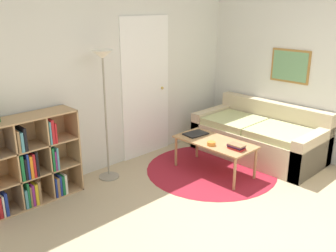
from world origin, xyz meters
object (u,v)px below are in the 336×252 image
Objects in this scene: coffee_table at (215,144)px; bowl at (211,144)px; floor_lamp at (104,78)px; couch at (260,137)px; laptop at (196,134)px; bookshelf at (25,164)px.

coffee_table is 9.94× the size of bowl.
floor_lamp is at bearing 135.91° from bowl.
couch reaches higher than laptop.
bowl reaches higher than coffee_table.
bookshelf is at bearing 152.84° from bowl.
laptop is at bearing 88.49° from coffee_table.
bowl is (-1.13, 0.02, 0.20)m from couch.
coffee_table is (1.11, -0.86, -0.92)m from floor_lamp.
couch is 1.15m from bowl.
coffee_table is at bearing 23.75° from bowl.
bookshelf reaches higher than laptop.
couch is at bearing -5.00° from coffee_table.
laptop is at bearing 155.88° from couch.
bowl is at bearing -156.25° from coffee_table.
coffee_table is 3.25× the size of laptop.
floor_lamp reaches higher than coffee_table.
bookshelf is 3.30m from couch.
bowl is at bearing -27.16° from bookshelf.
floor_lamp is (1.04, -0.10, 0.85)m from bookshelf.
bookshelf reaches higher than couch.
laptop is at bearing 68.40° from bowl.
couch is at bearing -18.42° from bookshelf.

